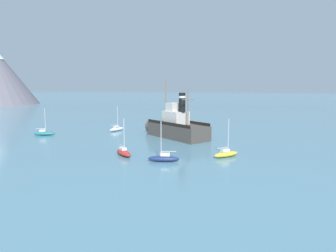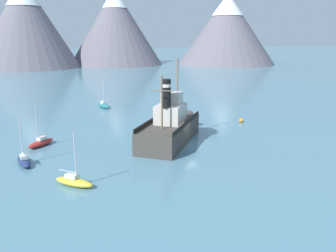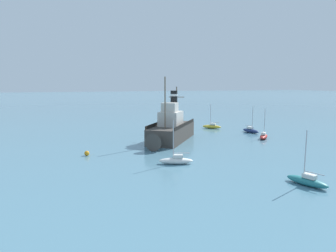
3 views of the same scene
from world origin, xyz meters
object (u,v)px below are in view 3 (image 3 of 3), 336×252
Objects in this scene: sailboat_teal at (307,181)px; sailboat_white at (176,160)px; mooring_buoy at (87,153)px; sailboat_yellow at (212,126)px; old_tugboat at (171,129)px; sailboat_red at (264,136)px; sailboat_navy at (251,130)px.

sailboat_teal is 13.39m from sailboat_white.
sailboat_yellow is at bearing -149.80° from mooring_buoy.
old_tugboat is 15.38m from sailboat_red.
mooring_buoy is at bearing -39.66° from sailboat_white.
sailboat_white is 25.86m from sailboat_navy.
sailboat_navy is at bearing -106.23° from sailboat_red.
sailboat_teal and sailboat_yellow have the same top height.
sailboat_teal is at bearing 133.59° from mooring_buoy.
old_tugboat is 2.74× the size of sailboat_white.
sailboat_navy is at bearing -116.07° from sailboat_teal.
mooring_buoy is (8.99, -7.45, -0.12)m from sailboat_white.
sailboat_red is at bearing -153.80° from sailboat_white.
old_tugboat reaches higher than sailboat_yellow.
sailboat_teal is 1.00× the size of sailboat_red.
sailboat_white is 7.97× the size of mooring_buoy.
sailboat_teal reaches higher than mooring_buoy.
sailboat_teal is 1.00× the size of sailboat_white.
mooring_buoy is at bearing 30.20° from sailboat_yellow.
old_tugboat is 15.72m from sailboat_yellow.
old_tugboat is at bearing -13.19° from sailboat_red.
old_tugboat is at bearing -80.44° from sailboat_teal.
sailboat_navy and sailboat_red have the same top height.
old_tugboat is 2.74× the size of sailboat_teal.
sailboat_navy is at bearing -143.75° from sailboat_white.
sailboat_yellow is at bearing -142.73° from old_tugboat.
sailboat_yellow is at bearing -126.69° from sailboat_white.
sailboat_white is 1.00× the size of sailboat_red.
mooring_buoy is at bearing 4.00° from sailboat_red.
sailboat_navy is at bearing -165.28° from mooring_buoy.
mooring_buoy is (17.18, -18.05, -0.12)m from sailboat_teal.
sailboat_navy is (-16.63, -2.38, -1.40)m from old_tugboat.
sailboat_white and sailboat_yellow have the same top height.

